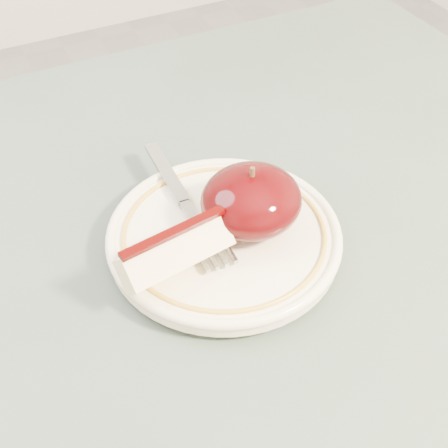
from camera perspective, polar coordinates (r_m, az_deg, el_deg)
name	(u,v)px	position (r m, az deg, el deg)	size (l,w,h in m)	color
table	(244,409)	(0.54, 1.83, -16.57)	(0.90, 0.90, 0.75)	brown
plate	(224,236)	(0.51, 0.00, -1.12)	(0.19, 0.19, 0.02)	beige
apple_half	(251,200)	(0.50, 2.51, 2.16)	(0.08, 0.08, 0.06)	black
apple_wedge	(175,251)	(0.47, -4.52, -2.51)	(0.09, 0.05, 0.04)	beige
fork	(185,203)	(0.53, -3.60, 1.90)	(0.03, 0.17, 0.00)	#95989D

